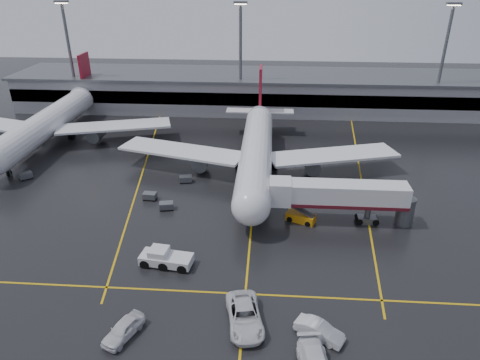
{
  "coord_description": "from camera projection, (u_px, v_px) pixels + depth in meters",
  "views": [
    {
      "loc": [
        2.02,
        -58.9,
        32.04
      ],
      "look_at": [
        -2.0,
        -2.0,
        4.0
      ],
      "focal_mm": 32.47,
      "sensor_mm": 36.0,
      "label": 1
    }
  ],
  "objects": [
    {
      "name": "baggage_cart_d",
      "position": [
        7.0,
        159.0,
        78.99
      ],
      "size": [
        2.22,
        1.67,
        1.12
      ],
      "color": "#595B60",
      "rests_on": "ground"
    },
    {
      "name": "ground",
      "position": [
        254.0,
        198.0,
        66.99
      ],
      "size": [
        220.0,
        220.0,
        0.0
      ],
      "primitive_type": "plane",
      "color": "black",
      "rests_on": "ground"
    },
    {
      "name": "apron_line_centre",
      "position": [
        254.0,
        198.0,
        66.98
      ],
      "size": [
        0.25,
        90.0,
        0.02
      ],
      "primitive_type": "cube",
      "color": "gold",
      "rests_on": "ground"
    },
    {
      "name": "main_airliner",
      "position": [
        257.0,
        149.0,
        73.81
      ],
      "size": [
        48.8,
        45.6,
        14.1
      ],
      "color": "silver",
      "rests_on": "ground"
    },
    {
      "name": "service_van_d",
      "position": [
        123.0,
        329.0,
        41.57
      ],
      "size": [
        3.73,
        5.26,
        1.66
      ],
      "primitive_type": "imported",
      "rotation": [
        0.0,
        0.0,
        -0.41
      ],
      "color": "silver",
      "rests_on": "ground"
    },
    {
      "name": "belt_loader",
      "position": [
        301.0,
        217.0,
        60.58
      ],
      "size": [
        4.34,
        3.17,
        2.54
      ],
      "color": "#C67B0D",
      "rests_on": "ground"
    },
    {
      "name": "apron_line_right",
      "position": [
        360.0,
        174.0,
        74.79
      ],
      "size": [
        7.57,
        69.64,
        0.02
      ],
      "primitive_type": "cube",
      "rotation": [
        0.0,
        0.0,
        -0.1
      ],
      "color": "gold",
      "rests_on": "ground"
    },
    {
      "name": "second_airliner",
      "position": [
        50.0,
        121.0,
        87.21
      ],
      "size": [
        48.8,
        45.6,
        14.1
      ],
      "color": "silver",
      "rests_on": "ground"
    },
    {
      "name": "baggage_cart_c",
      "position": [
        186.0,
        179.0,
        71.65
      ],
      "size": [
        2.19,
        1.62,
        1.12
      ],
      "color": "#595B60",
      "rests_on": "ground"
    },
    {
      "name": "jet_bridge",
      "position": [
        339.0,
        197.0,
        59.13
      ],
      "size": [
        19.9,
        3.4,
        6.05
      ],
      "color": "silver",
      "rests_on": "ground"
    },
    {
      "name": "pushback_tractor",
      "position": [
        165.0,
        258.0,
        51.63
      ],
      "size": [
        6.49,
        3.41,
        2.22
      ],
      "color": "silver",
      "rests_on": "ground"
    },
    {
      "name": "baggage_cart_b",
      "position": [
        150.0,
        196.0,
        66.32
      ],
      "size": [
        2.1,
        1.47,
        1.12
      ],
      "color": "#595B60",
      "rests_on": "ground"
    },
    {
      "name": "service_van_a",
      "position": [
        245.0,
        316.0,
        42.97
      ],
      "size": [
        4.54,
        7.55,
        1.96
      ],
      "primitive_type": "imported",
      "rotation": [
        0.0,
        0.0,
        0.19
      ],
      "color": "silver",
      "rests_on": "ground"
    },
    {
      "name": "light_mast_right",
      "position": [
        444.0,
        56.0,
        95.67
      ],
      "size": [
        3.0,
        1.2,
        25.45
      ],
      "color": "#595B60",
      "rests_on": "ground"
    },
    {
      "name": "light_mast_mid",
      "position": [
        240.0,
        53.0,
        98.51
      ],
      "size": [
        3.0,
        1.2,
        25.45
      ],
      "color": "#595B60",
      "rests_on": "ground"
    },
    {
      "name": "baggage_cart_a",
      "position": [
        166.0,
        205.0,
        63.59
      ],
      "size": [
        2.22,
        1.68,
        1.12
      ],
      "color": "#595B60",
      "rests_on": "ground"
    },
    {
      "name": "baggage_cart_e",
      "position": [
        26.0,
        175.0,
        72.77
      ],
      "size": [
        2.36,
        2.3,
        1.12
      ],
      "color": "#595B60",
      "rests_on": "ground"
    },
    {
      "name": "terminal",
      "position": [
        262.0,
        91.0,
        107.99
      ],
      "size": [
        122.0,
        19.0,
        8.6
      ],
      "color": "gray",
      "rests_on": "ground"
    },
    {
      "name": "light_mast_left",
      "position": [
        70.0,
        51.0,
        101.05
      ],
      "size": [
        3.0,
        1.2,
        25.45
      ],
      "color": "#595B60",
      "rests_on": "ground"
    },
    {
      "name": "apron_line_left",
      "position": [
        144.0,
        167.0,
        77.2
      ],
      "size": [
        9.99,
        69.35,
        0.02
      ],
      "primitive_type": "cube",
      "rotation": [
        0.0,
        0.0,
        0.14
      ],
      "color": "gold",
      "rests_on": "ground"
    },
    {
      "name": "service_van_c",
      "position": [
        319.0,
        330.0,
        41.49
      ],
      "size": [
        5.03,
        3.92,
        1.6
      ],
      "primitive_type": "imported",
      "rotation": [
        0.0,
        0.0,
        1.04
      ],
      "color": "silver",
      "rests_on": "ground"
    },
    {
      "name": "apron_line_stop",
      "position": [
        245.0,
        294.0,
        47.29
      ],
      "size": [
        60.0,
        0.25,
        0.02
      ],
      "primitive_type": "cube",
      "color": "gold",
      "rests_on": "ground"
    }
  ]
}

